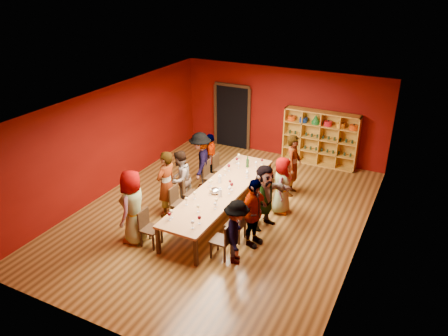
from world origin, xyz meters
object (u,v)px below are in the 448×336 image
(chair_person_right_3, at_px, (266,191))
(spittoon_bowl, at_px, (215,191))
(shelving_unit, at_px, (321,136))
(chair_person_left_2, at_px, (190,191))
(person_left_0, at_px, (133,207))
(person_right_2, at_px, (264,197))
(person_left_2, at_px, (180,179))
(chair_person_left_4, at_px, (219,167))
(chair_person_left_3, at_px, (210,175))
(person_right_4, at_px, (293,165))
(tasting_table, at_px, (221,191))
(chair_person_right_1, at_px, (239,222))
(wine_bottle, at_px, (248,163))
(person_right_1, at_px, (253,213))
(chair_person_right_4, at_px, (280,175))
(chair_person_right_0, at_px, (224,239))
(person_right_3, at_px, (282,185))
(person_left_3, at_px, (200,161))
(chair_person_left_1, at_px, (178,201))
(chair_person_right_2, at_px, (253,206))
(person_left_1, at_px, (166,184))
(person_right_0, at_px, (237,232))
(person_left_4, at_px, (211,157))
(chair_person_left_0, at_px, (148,226))

(chair_person_right_3, xyz_separation_m, spittoon_bowl, (-0.95, -1.12, 0.32))
(shelving_unit, relative_size, chair_person_left_2, 2.70)
(person_left_0, relative_size, person_right_2, 1.09)
(person_left_2, height_order, chair_person_left_4, person_left_2)
(chair_person_left_3, bearing_deg, person_right_4, 21.92)
(tasting_table, distance_m, chair_person_right_1, 1.28)
(spittoon_bowl, distance_m, wine_bottle, 1.80)
(chair_person_left_4, distance_m, wine_bottle, 1.05)
(person_right_1, distance_m, chair_person_right_4, 2.85)
(chair_person_right_0, height_order, person_right_1, person_right_1)
(tasting_table, bearing_deg, chair_person_left_2, -177.43)
(chair_person_left_4, height_order, person_right_3, person_right_3)
(tasting_table, height_order, person_left_0, person_left_0)
(person_left_3, bearing_deg, shelving_unit, 116.53)
(shelving_unit, distance_m, chair_person_left_1, 5.51)
(tasting_table, bearing_deg, person_right_3, 32.37)
(chair_person_right_3, xyz_separation_m, person_right_4, (0.36, 1.08, 0.40))
(person_left_3, distance_m, chair_person_right_2, 2.40)
(person_left_1, bearing_deg, person_right_2, 111.16)
(shelving_unit, height_order, chair_person_left_1, shelving_unit)
(person_right_0, bearing_deg, chair_person_left_4, 10.60)
(person_left_2, height_order, chair_person_right_4, person_left_2)
(shelving_unit, bearing_deg, person_left_1, -117.82)
(tasting_table, height_order, person_right_3, person_right_3)
(person_left_4, distance_m, person_right_3, 2.67)
(chair_person_left_3, bearing_deg, chair_person_right_2, -30.63)
(tasting_table, bearing_deg, chair_person_left_4, 118.83)
(person_left_2, height_order, person_left_4, person_left_2)
(chair_person_right_4, bearing_deg, chair_person_right_0, -90.00)
(person_left_4, relative_size, spittoon_bowl, 5.40)
(chair_person_right_1, bearing_deg, shelving_unit, 84.65)
(tasting_table, relative_size, person_right_1, 2.67)
(person_left_0, height_order, person_left_4, person_left_0)
(person_right_2, height_order, chair_person_right_4, person_right_2)
(person_left_3, bearing_deg, wine_bottle, 85.51)
(shelving_unit, height_order, person_left_0, person_left_0)
(tasting_table, bearing_deg, person_right_1, -34.64)
(person_left_1, bearing_deg, person_left_3, -174.56)
(tasting_table, distance_m, chair_person_left_1, 1.14)
(person_left_3, height_order, person_right_4, person_right_4)
(chair_person_right_1, xyz_separation_m, spittoon_bowl, (-0.95, 0.61, 0.32))
(person_left_0, relative_size, chair_person_left_2, 2.03)
(shelving_unit, xyz_separation_m, chair_person_right_4, (-0.49, -2.38, -0.49))
(person_right_1, bearing_deg, chair_person_left_0, 130.18)
(person_left_1, distance_m, person_right_2, 2.51)
(wine_bottle, bearing_deg, person_right_1, -63.40)
(person_left_1, distance_m, person_right_1, 2.51)
(chair_person_right_0, distance_m, chair_person_right_4, 3.56)
(person_left_1, bearing_deg, person_right_1, 91.45)
(person_right_3, xyz_separation_m, spittoon_bowl, (-1.38, -1.12, 0.04))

